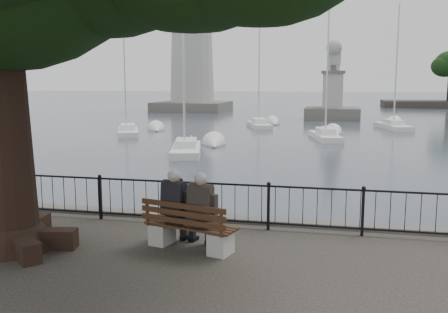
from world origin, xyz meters
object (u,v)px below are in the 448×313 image
(person_right, at_px, (205,214))
(lion_monument, at_px, (333,99))
(bench, at_px, (189,232))
(person_left, at_px, (179,210))
(lighthouse, at_px, (192,20))

(person_right, xyz_separation_m, lion_monument, (2.02, 49.05, 0.51))
(bench, distance_m, person_left, 0.50)
(person_left, height_order, lighthouse, lighthouse)
(bench, relative_size, person_right, 1.25)
(person_right, relative_size, lighthouse, 0.05)
(person_right, distance_m, lion_monument, 49.09)
(bench, bearing_deg, person_right, 4.97)
(person_left, relative_size, lighthouse, 0.05)
(person_right, bearing_deg, lighthouse, 106.40)
(bench, height_order, lion_monument, lion_monument)
(bench, xyz_separation_m, person_left, (-0.27, 0.18, 0.37))
(person_left, relative_size, person_right, 1.00)
(lighthouse, bearing_deg, person_right, -73.60)
(bench, height_order, person_left, person_left)
(bench, xyz_separation_m, person_right, (0.31, 0.03, 0.37))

